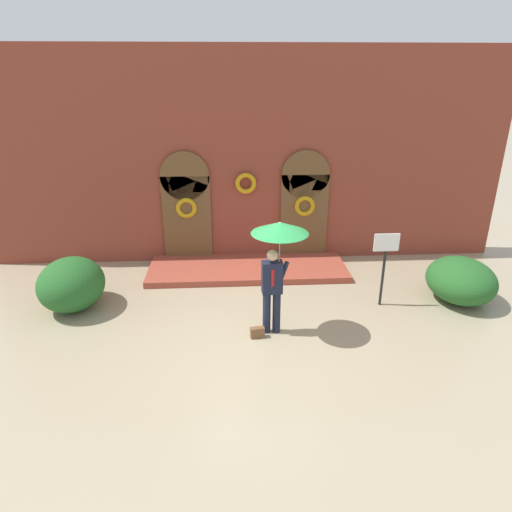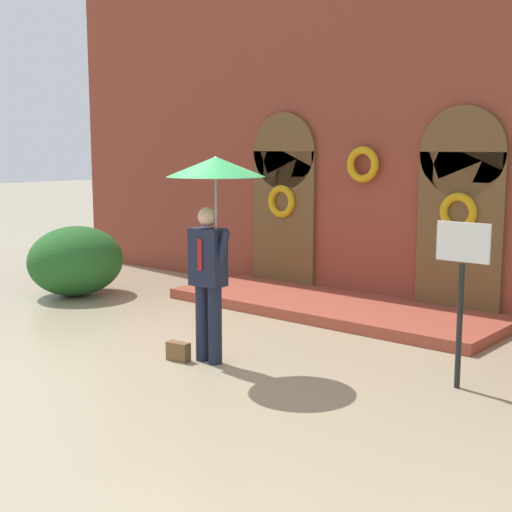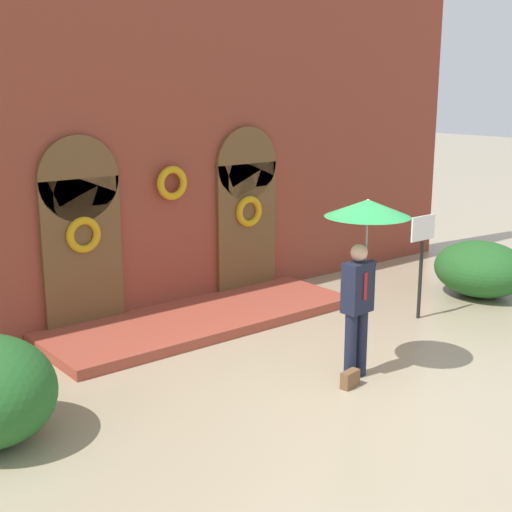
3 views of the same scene
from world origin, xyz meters
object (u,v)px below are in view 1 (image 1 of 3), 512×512
handbag (257,332)px  shrub_left (71,284)px  sign_post (385,258)px  person_with_umbrella (278,245)px  shrub_right (461,280)px

handbag → shrub_left: 4.34m
sign_post → shrub_left: bearing=177.7°
shrub_left → person_with_umbrella: bearing=-16.2°
person_with_umbrella → handbag: (-0.40, -0.20, -1.80)m
person_with_umbrella → shrub_right: person_with_umbrella is taller
sign_post → shrub_left: 6.96m
person_with_umbrella → shrub_left: (-4.44, 1.29, -1.33)m
handbag → shrub_right: 4.98m
sign_post → shrub_right: bearing=3.5°
shrub_right → person_with_umbrella: bearing=-165.6°
person_with_umbrella → shrub_left: size_ratio=1.44×
handbag → shrub_right: size_ratio=0.16×
person_with_umbrella → sign_post: 2.79m
handbag → shrub_right: bearing=6.5°
handbag → sign_post: 3.30m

